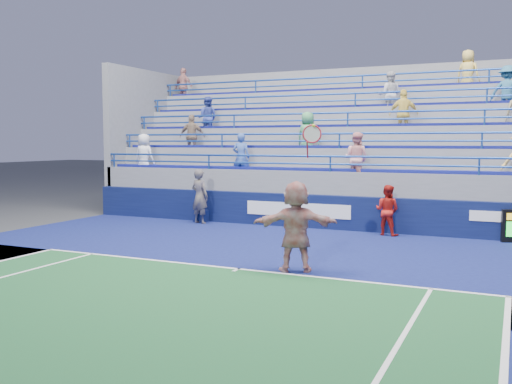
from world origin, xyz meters
The scene contains 7 objects.
ground centered at (0.00, 0.00, 0.00)m, with size 120.00×120.00×0.00m, color #333538.
sponsor_wall centered at (0.00, 6.50, 0.55)m, with size 18.00×0.32×1.10m.
bleacher_stand centered at (0.00, 10.27, 1.54)m, with size 18.00×5.60×6.13m.
judge_chair centered at (-4.55, 6.23, 0.25)m, with size 0.48×0.48×0.78m.
tennis_player centered at (1.21, 0.36, 1.00)m, with size 1.92×1.29×3.19m.
line_judge centered at (-4.40, 5.86, 0.94)m, with size 0.69×0.45×1.89m, color #15173C.
ball_girl centered at (2.00, 6.02, 0.77)m, with size 0.74×0.58×1.53m, color #B31B14.
Camera 1 is at (5.50, -11.07, 2.81)m, focal length 40.00 mm.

